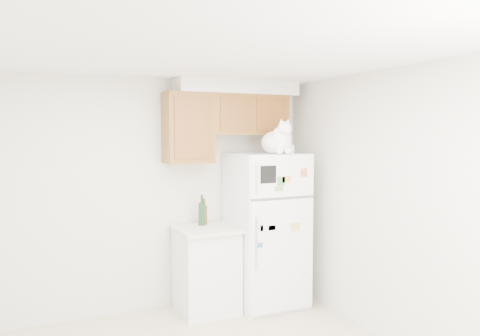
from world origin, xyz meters
TOP-DOWN VIEW (x-y plane):
  - room_shell at (0.12, 0.24)m, footprint 3.84×4.04m
  - refrigerator at (1.34, 1.61)m, footprint 0.76×0.78m
  - base_counter at (0.65, 1.68)m, footprint 0.64×0.64m
  - cat at (1.35, 1.38)m, footprint 0.36×0.53m
  - storage_box_back at (1.50, 1.66)m, footprint 0.19×0.15m
  - storage_box_front at (1.57, 1.57)m, footprint 0.18×0.16m
  - bottle_green at (0.64, 1.79)m, footprint 0.08×0.08m
  - bottle_amber at (0.67, 1.80)m, footprint 0.07×0.07m

SIDE VIEW (x-z plane):
  - base_counter at x=0.65m, z-range 0.00..0.92m
  - refrigerator at x=1.34m, z-range 0.00..1.70m
  - bottle_amber at x=0.67m, z-range 0.92..1.21m
  - bottle_green at x=0.64m, z-range 0.92..1.25m
  - room_shell at x=0.12m, z-range 0.41..2.93m
  - storage_box_front at x=1.57m, z-range 1.70..1.79m
  - storage_box_back at x=1.50m, z-range 1.70..1.80m
  - cat at x=1.35m, z-range 1.65..2.03m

